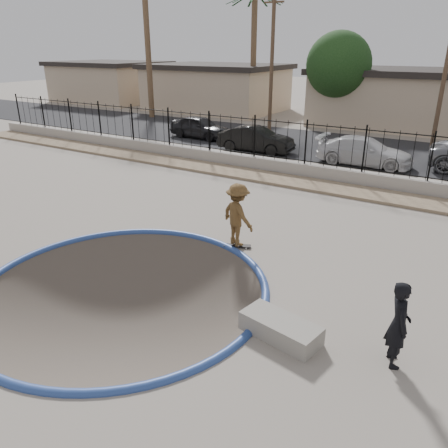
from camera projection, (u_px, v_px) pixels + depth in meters
ground at (315, 190)px, 21.08m from camera, size 120.00×120.00×2.20m
bowl_pit at (123, 289)px, 10.44m from camera, size 6.84×6.84×1.80m
coping_ring at (123, 289)px, 10.44m from camera, size 7.04×7.04×0.20m
rock_strip at (294, 182)px, 18.44m from camera, size 42.00×1.60×0.11m
retaining_wall at (304, 170)px, 19.21m from camera, size 42.00×0.45×0.60m
fence at (306, 143)px, 18.75m from camera, size 40.00×0.04×1.80m
street at (349, 148)px, 24.59m from camera, size 90.00×8.00×0.04m
house_west_far at (110, 81)px, 44.96m from camera, size 10.60×8.60×3.90m
house_west at (216, 87)px, 38.63m from camera, size 11.60×8.60×3.90m
house_center at (392, 97)px, 31.31m from camera, size 10.60×8.60×3.90m
palm_left at (145, 8)px, 32.22m from camera, size 2.30×2.30×11.30m
palm_mid at (254, 27)px, 32.43m from camera, size 2.30×2.30×9.30m
utility_pole_left at (272, 57)px, 27.31m from camera, size 1.70×0.24×9.00m
utility_pole_mid at (448, 55)px, 22.33m from camera, size 1.70×0.24×9.50m
street_tree_left at (338, 65)px, 29.18m from camera, size 4.32×4.32×6.36m
skater at (238, 218)px, 12.23m from camera, size 1.33×1.05×1.80m
skateboard at (237, 246)px, 12.55m from camera, size 0.80×0.51×0.07m
videographer at (399, 324)px, 7.70m from camera, size 0.61×0.72×1.67m
concrete_ledge at (280, 328)px, 8.64m from camera, size 1.70×0.98×0.40m
car_a at (200, 127)px, 27.06m from camera, size 4.00×1.79×1.34m
car_b at (256, 139)px, 23.47m from camera, size 4.18×1.74×1.34m
car_c at (364, 151)px, 20.90m from camera, size 4.55×1.95×1.31m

